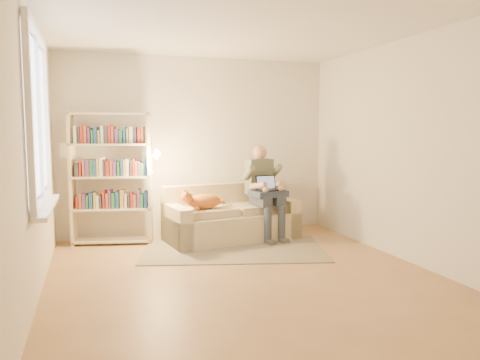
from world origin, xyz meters
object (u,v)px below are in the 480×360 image
object	(u,v)px
person	(264,187)
bookshelf	(112,172)
sofa	(231,220)
laptop	(265,187)
cat	(204,201)

from	to	relation	value
person	bookshelf	distance (m)	2.10
sofa	laptop	distance (m)	0.68
person	laptop	bearing A→B (deg)	-107.96
cat	bookshelf	bearing A→B (deg)	151.20
cat	laptop	world-z (taller)	laptop
cat	laptop	size ratio (longest dim) A/B	1.98
bookshelf	cat	bearing A→B (deg)	-7.81
sofa	cat	xyz separation A→B (m)	(-0.42, -0.18, 0.32)
sofa	laptop	world-z (taller)	laptop
person	cat	xyz separation A→B (m)	(-0.89, -0.11, -0.14)
laptop	sofa	bearing A→B (deg)	148.01
bookshelf	laptop	bearing A→B (deg)	0.13
cat	laptop	distance (m)	0.88
laptop	bookshelf	xyz separation A→B (m)	(-2.04, 0.43, 0.23)
person	bookshelf	size ratio (longest dim) A/B	0.74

